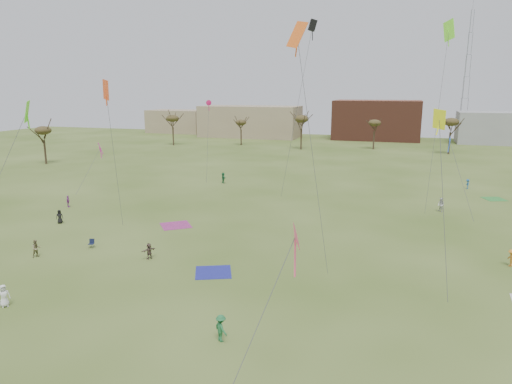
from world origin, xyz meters
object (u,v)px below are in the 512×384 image
(flyer_near_left, at_px, (4,296))
(radio_tower, at_px, (466,76))
(camp_chair_left, at_px, (91,245))
(flyer_near_center, at_px, (221,328))

(flyer_near_left, bearing_deg, radio_tower, 16.52)
(radio_tower, bearing_deg, flyer_near_left, -108.18)
(flyer_near_left, xyz_separation_m, radio_tower, (43.24, 131.68, 18.37))
(flyer_near_left, distance_m, camp_chair_left, 12.97)
(flyer_near_left, relative_size, camp_chair_left, 1.93)
(flyer_near_center, height_order, camp_chair_left, flyer_near_center)
(radio_tower, bearing_deg, camp_chair_left, -110.88)
(flyer_near_center, relative_size, radio_tower, 0.04)
(flyer_near_center, height_order, radio_tower, radio_tower)
(flyer_near_left, distance_m, radio_tower, 139.81)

